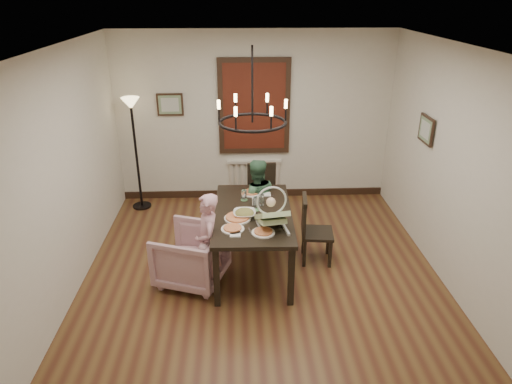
{
  "coord_description": "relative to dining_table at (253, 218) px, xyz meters",
  "views": [
    {
      "loc": [
        -0.29,
        -4.81,
        3.36
      ],
      "look_at": [
        -0.06,
        0.33,
        1.05
      ],
      "focal_mm": 32.0,
      "sensor_mm": 36.0,
      "label": 1
    }
  ],
  "objects": [
    {
      "name": "room_shell",
      "position": [
        0.11,
        0.09,
        0.68
      ],
      "size": [
        4.51,
        5.0,
        2.81
      ],
      "color": "brown",
      "rests_on": "ground"
    },
    {
      "name": "dining_table",
      "position": [
        0.0,
        0.0,
        0.0
      ],
      "size": [
        1.0,
        1.73,
        0.8
      ],
      "rotation": [
        0.0,
        0.0,
        -0.02
      ],
      "color": "black",
      "rests_on": "room_shell"
    },
    {
      "name": "chair_far",
      "position": [
        0.19,
        1.09,
        -0.23
      ],
      "size": [
        0.45,
        0.45,
        0.97
      ],
      "primitive_type": null,
      "rotation": [
        0.0,
        0.0,
        0.06
      ],
      "color": "black",
      "rests_on": "room_shell"
    },
    {
      "name": "chair_right",
      "position": [
        0.85,
        0.12,
        -0.25
      ],
      "size": [
        0.45,
        0.45,
        0.93
      ],
      "primitive_type": null,
      "rotation": [
        0.0,
        0.0,
        1.47
      ],
      "color": "black",
      "rests_on": "room_shell"
    },
    {
      "name": "armchair",
      "position": [
        -0.77,
        -0.28,
        -0.36
      ],
      "size": [
        0.99,
        0.98,
        0.71
      ],
      "primitive_type": "imported",
      "rotation": [
        0.0,
        0.0,
        -1.9
      ],
      "color": "#C697A2",
      "rests_on": "room_shell"
    },
    {
      "name": "elderly_woman",
      "position": [
        -0.54,
        -0.42,
        -0.2
      ],
      "size": [
        0.3,
        0.41,
        1.02
      ],
      "primitive_type": "imported",
      "rotation": [
        0.0,
        0.0,
        -1.41
      ],
      "color": "#D2949F",
      "rests_on": "room_shell"
    },
    {
      "name": "seated_man",
      "position": [
        0.07,
        0.68,
        -0.2
      ],
      "size": [
        0.55,
        0.46,
        1.03
      ],
      "primitive_type": "imported",
      "rotation": [
        0.0,
        0.0,
        3.28
      ],
      "color": "#3F6A4A",
      "rests_on": "room_shell"
    },
    {
      "name": "baby_bouncer",
      "position": [
        0.2,
        -0.4,
        0.26
      ],
      "size": [
        0.46,
        0.58,
        0.34
      ],
      "primitive_type": null,
      "rotation": [
        0.0,
        0.0,
        0.17
      ],
      "color": "#B3CD8D",
      "rests_on": "dining_table"
    },
    {
      "name": "salad_bowl",
      "position": [
        -0.11,
        -0.12,
        0.13
      ],
      "size": [
        0.33,
        0.33,
        0.08
      ],
      "primitive_type": "imported",
      "color": "white",
      "rests_on": "dining_table"
    },
    {
      "name": "pizza_platter",
      "position": [
        -0.19,
        -0.19,
        0.11
      ],
      "size": [
        0.33,
        0.33,
        0.04
      ],
      "primitive_type": "cylinder",
      "color": "tan",
      "rests_on": "dining_table"
    },
    {
      "name": "drinking_glass",
      "position": [
        0.05,
        0.11,
        0.16
      ],
      "size": [
        0.08,
        0.08,
        0.15
      ],
      "primitive_type": "cylinder",
      "color": "silver",
      "rests_on": "dining_table"
    },
    {
      "name": "window_blinds",
      "position": [
        0.11,
        2.18,
        0.88
      ],
      "size": [
        1.0,
        0.03,
        1.4
      ],
      "primitive_type": "cube",
      "color": "#562011",
      "rests_on": "room_shell"
    },
    {
      "name": "radiator",
      "position": [
        0.11,
        2.2,
        -0.37
      ],
      "size": [
        0.92,
        0.12,
        0.62
      ],
      "primitive_type": null,
      "color": "silver",
      "rests_on": "room_shell"
    },
    {
      "name": "picture_back",
      "position": [
        -1.24,
        2.19,
        0.93
      ],
      "size": [
        0.42,
        0.03,
        0.36
      ],
      "primitive_type": "cube",
      "color": "black",
      "rests_on": "room_shell"
    },
    {
      "name": "picture_right",
      "position": [
        2.32,
        0.62,
        0.93
      ],
      "size": [
        0.03,
        0.42,
        0.36
      ],
      "primitive_type": "cube",
      "rotation": [
        0.0,
        0.0,
        1.57
      ],
      "color": "black",
      "rests_on": "room_shell"
    },
    {
      "name": "floor_lamp",
      "position": [
        -1.79,
        1.87,
        0.18
      ],
      "size": [
        0.3,
        0.3,
        1.8
      ],
      "primitive_type": null,
      "color": "black",
      "rests_on": "room_shell"
    },
    {
      "name": "chandelier",
      "position": [
        0.0,
        0.0,
        1.23
      ],
      "size": [
        0.8,
        0.8,
        0.04
      ],
      "primitive_type": "torus",
      "color": "black",
      "rests_on": "room_shell"
    }
  ]
}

